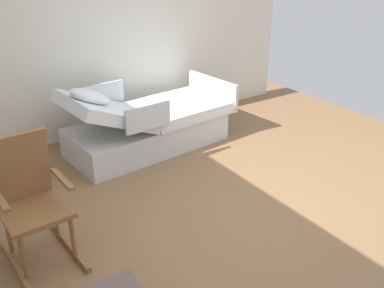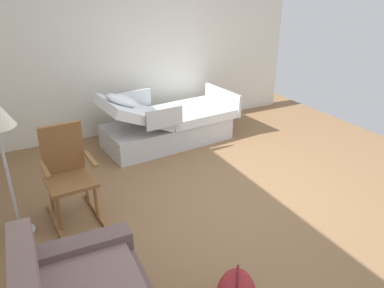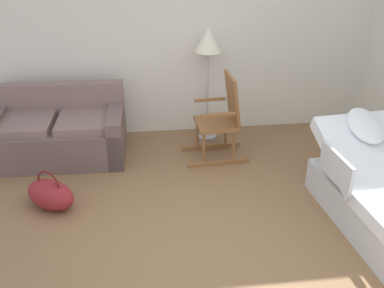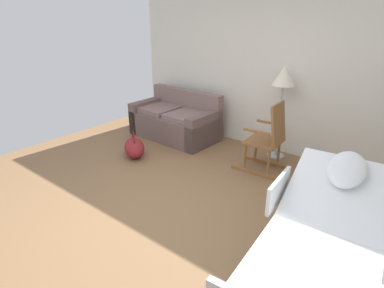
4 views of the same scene
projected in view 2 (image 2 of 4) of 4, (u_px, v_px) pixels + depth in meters
ground_plane at (231, 195)px, 4.49m from camera, size 6.45×6.45×0.00m
side_wall at (148, 48)px, 6.05m from camera, size 0.10×5.36×2.70m
hospital_bed at (167, 125)px, 5.80m from camera, size 1.14×2.17×0.98m
rocking_chair at (68, 175)px, 3.91m from camera, size 0.79×0.53×1.05m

